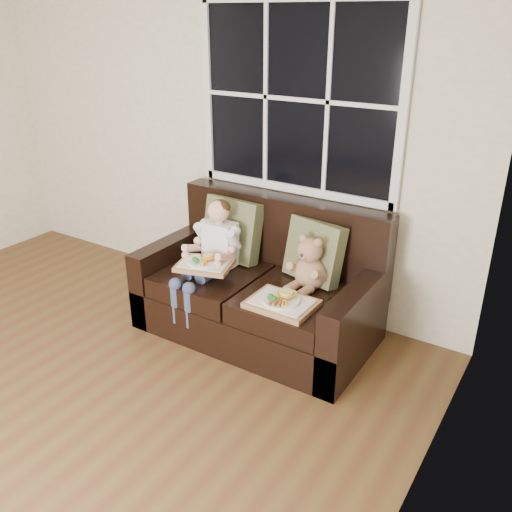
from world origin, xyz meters
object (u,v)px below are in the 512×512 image
Objects in this scene: loveseat at (261,292)px; teddy_bear at (310,267)px; tray_right at (282,302)px; child at (212,248)px; tray_left at (205,264)px.

loveseat is 4.22× the size of teddy_bear.
tray_right is (0.36, -0.32, 0.17)m from loveseat.
child is 1.84× the size of tray_right.
teddy_bear is at bearing 86.57° from tray_right.
teddy_bear reaches higher than tray_left.
teddy_bear is 0.92× the size of tray_right.
tray_left is 0.68m from tray_right.
loveseat is at bearing -169.59° from teddy_bear.
loveseat is at bearing 138.95° from tray_right.
loveseat is 3.90× the size of tray_right.
child is at bearing 164.84° from tray_right.
loveseat is 0.49m from teddy_bear.
tray_left is at bearing -149.57° from teddy_bear.
child is 1.79× the size of tray_left.
tray_right is at bearing -41.79° from loveseat.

